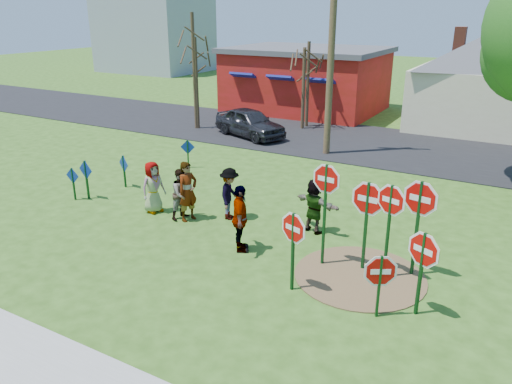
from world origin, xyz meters
The scene contains 30 objects.
ground centered at (0.00, 0.00, 0.00)m, with size 120.00×120.00×0.00m, color #2E4F16.
sidewalk centered at (0.00, -7.20, 0.04)m, with size 22.00×1.80×0.08m, color #9E9E99.
road centered at (0.00, 11.50, 0.02)m, with size 120.00×7.50×0.04m, color black.
dirt_patch centered at (4.50, -1.00, 0.01)m, with size 3.20×3.20×0.03m, color brown.
red_building centered at (-5.50, 17.99, 1.97)m, with size 9.40×7.69×3.90m.
cream_house centered at (5.50, 18.00, 2.92)m, with size 9.40×9.40×6.50m.
distant_building centered at (-28.00, 30.00, 4.00)m, with size 10.00×8.00×8.00m, color #8C939E.
stop_sign_a centered at (3.30, -2.35, 1.40)m, with size 0.94×0.33×2.06m.
stop_sign_b centered at (3.45, -0.87, 2.05)m, with size 1.00×0.15×2.82m.
stop_sign_c centered at (5.03, -0.77, 1.77)m, with size 0.96×0.33×2.54m.
stop_sign_d centered at (5.58, -0.28, 1.83)m, with size 1.14×0.28×2.59m.
stop_sign_e centered at (5.35, -2.45, 1.01)m, with size 0.84×0.50×1.57m.
stop_sign_f centered at (6.06, -1.94, 1.41)m, with size 0.95×0.47×2.05m.
stop_sign_g centered at (4.43, -0.59, 1.69)m, with size 1.14×0.15×2.46m.
blue_diamond_a centered at (-5.39, -0.46, 0.85)m, with size 0.67×0.09×1.38m.
blue_diamond_b centered at (-5.69, -0.77, 0.72)m, with size 0.56×0.06×1.15m.
blue_diamond_c centered at (-5.11, 1.05, 0.75)m, with size 0.62×0.24×1.22m.
blue_diamond_d centered at (-4.52, 4.10, 0.73)m, with size 0.56×0.25×1.18m.
person_a centered at (-2.63, -0.24, 0.84)m, with size 0.82×0.53×1.68m, color #3B487C.
person_b centered at (-1.25, -0.23, 0.94)m, with size 0.68×0.45×1.87m, color #286652.
person_c centered at (-1.50, -0.21, 0.80)m, with size 0.78×0.61×1.61m, color brown.
person_d centered at (-0.21, 0.49, 0.82)m, with size 1.06×0.61×1.64m, color #313035.
person_e centered at (1.23, -1.24, 0.93)m, with size 1.09×0.46×1.87m, color #5D3563.
person_f centered at (2.46, 0.87, 0.82)m, with size 1.52×0.48×1.64m, color #204F32.
suv centered at (-4.95, 9.87, 0.75)m, with size 1.69×4.19×1.43m, color #2B2B30.
utility_pole centered at (-0.37, 8.86, 4.99)m, with size 2.20×0.98×9.48m.
bare_tree_west centered at (-8.36, 10.13, 3.10)m, with size 1.80×1.80×4.80m.
bare_tree_east centered at (-3.38, 12.86, 2.78)m, with size 1.80×1.80×4.29m.
bare_tree_mid centered at (-8.44, 10.08, 3.89)m, with size 1.80×1.80×6.01m.
bare_tree_extra centered at (-3.41, 13.45, 2.95)m, with size 1.80×1.80×4.56m.
Camera 1 is at (7.59, -11.62, 6.18)m, focal length 35.00 mm.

